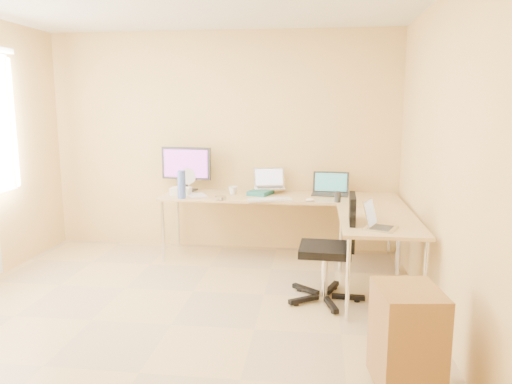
# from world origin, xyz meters

# --- Properties ---
(floor) EXTENTS (4.50, 4.50, 0.00)m
(floor) POSITION_xyz_m (0.00, 0.00, 0.00)
(floor) COLOR tan
(floor) RESTS_ON ground
(wall_back) EXTENTS (4.50, 0.00, 4.50)m
(wall_back) POSITION_xyz_m (0.00, 2.25, 1.30)
(wall_back) COLOR #E8C06F
(wall_back) RESTS_ON ground
(wall_right) EXTENTS (0.00, 4.50, 4.50)m
(wall_right) POSITION_xyz_m (2.10, 0.00, 1.30)
(wall_right) COLOR #E8C06F
(wall_right) RESTS_ON ground
(desk_main) EXTENTS (2.65, 0.70, 0.73)m
(desk_main) POSITION_xyz_m (0.72, 1.85, 0.36)
(desk_main) COLOR tan
(desk_main) RESTS_ON ground
(desk_return) EXTENTS (0.70, 1.30, 0.73)m
(desk_return) POSITION_xyz_m (1.70, 0.85, 0.36)
(desk_return) COLOR tan
(desk_return) RESTS_ON ground
(monitor) EXTENTS (0.63, 0.28, 0.52)m
(monitor) POSITION_xyz_m (-0.40, 2.05, 0.99)
(monitor) COLOR #262525
(monitor) RESTS_ON desk_main
(book_stack) EXTENTS (0.30, 0.35, 0.05)m
(book_stack) POSITION_xyz_m (0.51, 1.90, 0.75)
(book_stack) COLOR #1E5F58
(book_stack) RESTS_ON desk_main
(laptop_center) EXTENTS (0.41, 0.35, 0.23)m
(laptop_center) POSITION_xyz_m (0.60, 2.02, 0.90)
(laptop_center) COLOR silver
(laptop_center) RESTS_ON desk_main
(laptop_black) EXTENTS (0.43, 0.33, 0.26)m
(laptop_black) POSITION_xyz_m (1.29, 1.96, 0.86)
(laptop_black) COLOR #272223
(laptop_black) RESTS_ON desk_main
(keyboard) EXTENTS (0.49, 0.27, 0.02)m
(keyboard) POSITION_xyz_m (0.64, 1.55, 0.74)
(keyboard) COLOR silver
(keyboard) RESTS_ON desk_main
(mouse) EXTENTS (0.10, 0.07, 0.03)m
(mouse) POSITION_xyz_m (1.07, 1.55, 0.75)
(mouse) COLOR white
(mouse) RESTS_ON desk_main
(mug) EXTENTS (0.13, 0.13, 0.10)m
(mug) POSITION_xyz_m (0.19, 1.86, 0.78)
(mug) COLOR silver
(mug) RESTS_ON desk_main
(cd_stack) EXTENTS (0.14, 0.14, 0.03)m
(cd_stack) POSITION_xyz_m (0.11, 1.55, 0.75)
(cd_stack) COLOR silver
(cd_stack) RESTS_ON desk_main
(water_bottle) EXTENTS (0.12, 0.12, 0.31)m
(water_bottle) POSITION_xyz_m (-0.32, 1.55, 0.88)
(water_bottle) COLOR #475FB3
(water_bottle) RESTS_ON desk_main
(papers) EXTENTS (0.29, 0.32, 0.01)m
(papers) POSITION_xyz_m (-0.20, 1.76, 0.73)
(papers) COLOR silver
(papers) RESTS_ON desk_main
(white_box) EXTENTS (0.22, 0.16, 0.08)m
(white_box) POSITION_xyz_m (-0.40, 1.78, 0.77)
(white_box) COLOR silver
(white_box) RESTS_ON desk_main
(desk_fan) EXTENTS (0.22, 0.22, 0.25)m
(desk_fan) POSITION_xyz_m (-0.38, 2.05, 0.86)
(desk_fan) COLOR silver
(desk_fan) RESTS_ON desk_main
(black_cup) EXTENTS (0.08, 0.08, 0.11)m
(black_cup) POSITION_xyz_m (1.36, 1.55, 0.79)
(black_cup) COLOR #262626
(black_cup) RESTS_ON desk_main
(laptop_return) EXTENTS (0.36, 0.32, 0.20)m
(laptop_return) POSITION_xyz_m (1.67, 0.44, 0.83)
(laptop_return) COLOR #BCBCBC
(laptop_return) RESTS_ON desk_return
(office_chair) EXTENTS (0.61, 0.61, 0.98)m
(office_chair) POSITION_xyz_m (1.22, 0.67, 0.50)
(office_chair) COLOR black
(office_chair) RESTS_ON ground
(cabinet) EXTENTS (0.42, 0.49, 0.62)m
(cabinet) POSITION_xyz_m (1.69, -0.73, 0.36)
(cabinet) COLOR #A1702F
(cabinet) RESTS_ON ground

